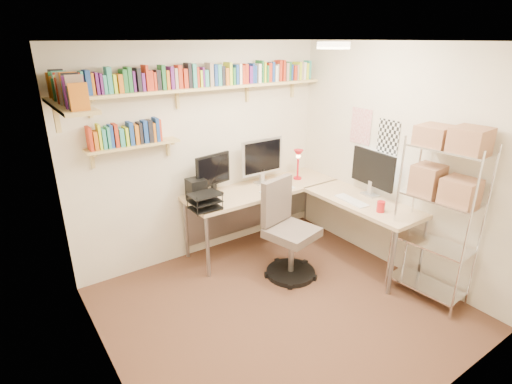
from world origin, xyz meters
The scene contains 6 objects.
ground centered at (0.00, 0.00, 0.00)m, with size 3.20×3.20×0.00m, color #4D3421.
room_shell centered at (0.00, 0.00, 1.55)m, with size 3.24×3.04×2.52m.
wall_shelves centered at (-0.41, 1.30, 2.03)m, with size 3.12×1.09×0.80m.
corner_desk centered at (0.70, 0.92, 0.78)m, with size 2.11×2.02×1.37m.
office_chair centered at (0.45, 0.47, 0.47)m, with size 0.60×0.60×1.11m.
wire_rack centered at (1.36, -0.70, 1.33)m, with size 0.42×0.75×1.81m.
Camera 1 is at (-2.09, -2.57, 2.53)m, focal length 28.00 mm.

